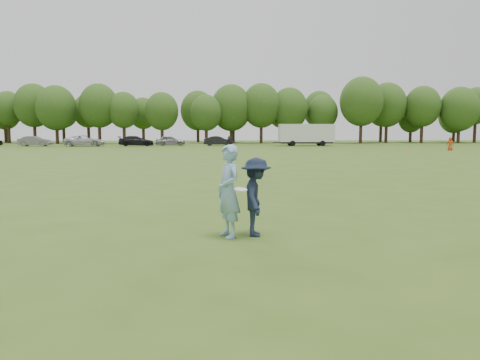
# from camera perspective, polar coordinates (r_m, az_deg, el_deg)

# --- Properties ---
(ground) EXTENTS (200.00, 200.00, 0.00)m
(ground) POSITION_cam_1_polar(r_m,az_deg,el_deg) (9.85, -4.29, -7.12)
(ground) COLOR #375317
(ground) RESTS_ON ground
(thrower) EXTENTS (0.72, 0.84, 1.95)m
(thrower) POSITION_cam_1_polar(r_m,az_deg,el_deg) (9.81, -1.41, -1.36)
(thrower) COLOR #83B0CB
(thrower) RESTS_ON ground
(defender) EXTENTS (0.71, 1.13, 1.68)m
(defender) POSITION_cam_1_polar(r_m,az_deg,el_deg) (9.93, 1.96, -2.08)
(defender) COLOR #172033
(defender) RESTS_ON ground
(player_far_c) EXTENTS (0.87, 0.74, 1.52)m
(player_far_c) POSITION_cam_1_polar(r_m,az_deg,el_deg) (57.99, 24.25, 4.04)
(player_far_c) COLOR #BF3F16
(player_far_c) RESTS_ON ground
(player_far_d) EXTENTS (1.59, 0.80, 1.64)m
(player_far_d) POSITION_cam_1_polar(r_m,az_deg,el_deg) (53.67, -1.29, 4.52)
(player_far_d) COLOR #272727
(player_far_d) RESTS_ON ground
(car_b) EXTENTS (4.51, 1.70, 1.47)m
(car_b) POSITION_cam_1_polar(r_m,az_deg,el_deg) (73.67, -23.75, 4.36)
(car_b) COLOR slate
(car_b) RESTS_ON ground
(car_c) EXTENTS (5.82, 3.05, 1.56)m
(car_c) POSITION_cam_1_polar(r_m,az_deg,el_deg) (71.03, -18.39, 4.55)
(car_c) COLOR silver
(car_c) RESTS_ON ground
(car_d) EXTENTS (5.32, 2.75, 1.48)m
(car_d) POSITION_cam_1_polar(r_m,az_deg,el_deg) (70.15, -12.56, 4.67)
(car_d) COLOR black
(car_d) RESTS_ON ground
(car_e) EXTENTS (4.54, 2.18, 1.50)m
(car_e) POSITION_cam_1_polar(r_m,az_deg,el_deg) (70.62, -8.48, 4.76)
(car_e) COLOR gray
(car_e) RESTS_ON ground
(car_f) EXTENTS (4.39, 1.73, 1.42)m
(car_f) POSITION_cam_1_polar(r_m,az_deg,el_deg) (69.83, -2.65, 4.77)
(car_f) COLOR black
(car_f) RESTS_ON ground
(field_cone) EXTENTS (0.28, 0.28, 0.30)m
(field_cone) POSITION_cam_1_polar(r_m,az_deg,el_deg) (54.76, 19.77, 3.49)
(field_cone) COLOR #E25D0B
(field_cone) RESTS_ON ground
(disc_in_play) EXTENTS (0.31, 0.31, 0.09)m
(disc_in_play) POSITION_cam_1_polar(r_m,az_deg,el_deg) (9.52, 0.08, -1.17)
(disc_in_play) COLOR white
(disc_in_play) RESTS_ON ground
(cargo_trailer) EXTENTS (9.00, 2.75, 3.20)m
(cargo_trailer) POSITION_cam_1_polar(r_m,az_deg,el_deg) (69.87, 8.07, 5.60)
(cargo_trailer) COLOR white
(cargo_trailer) RESTS_ON ground
(treeline) EXTENTS (130.35, 18.39, 11.74)m
(treeline) POSITION_cam_1_polar(r_m,az_deg,el_deg) (86.62, -1.13, 8.70)
(treeline) COLOR #332114
(treeline) RESTS_ON ground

